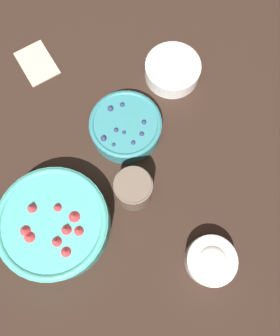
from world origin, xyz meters
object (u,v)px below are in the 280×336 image
object	(u,v)px
bowl_bananas	(173,69)
bowl_cream	(211,261)
bowl_strawberries	(54,224)
jar_chocolate	(134,189)
bowl_blueberries	(126,126)

from	to	relation	value
bowl_bananas	bowl_cream	size ratio (longest dim) A/B	1.30
bowl_strawberries	jar_chocolate	xyz separation A→B (m)	(-0.06, 0.20, 0.00)
bowl_blueberries	jar_chocolate	size ratio (longest dim) A/B	1.73
bowl_strawberries	bowl_bananas	distance (m)	0.52
bowl_bananas	bowl_cream	world-z (taller)	bowl_cream
bowl_bananas	bowl_cream	distance (m)	0.52
bowl_bananas	bowl_cream	xyz separation A→B (m)	(0.52, 0.02, 0.00)
bowl_cream	bowl_strawberries	bearing A→B (deg)	-108.82
bowl_strawberries	bowl_bananas	xyz separation A→B (m)	(-0.40, 0.34, -0.02)
bowl_blueberries	jar_chocolate	distance (m)	0.18
bowl_strawberries	jar_chocolate	bearing A→B (deg)	107.50
bowl_cream	jar_chocolate	distance (m)	0.25
bowl_blueberries	bowl_strawberries	bearing A→B (deg)	-39.18
bowl_strawberries	jar_chocolate	size ratio (longest dim) A/B	2.43
jar_chocolate	bowl_blueberries	bearing A→B (deg)	-178.76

